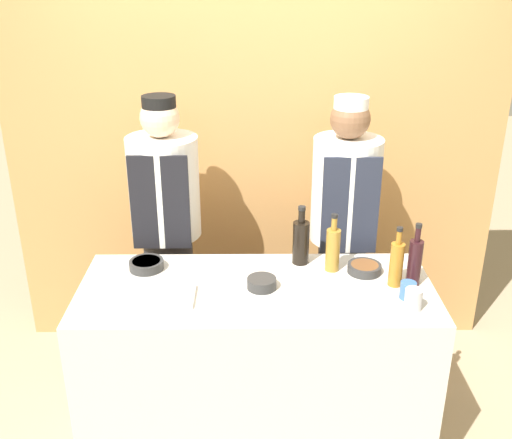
# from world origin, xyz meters

# --- Properties ---
(cabinet_wall) EXTENTS (2.93, 0.18, 2.40)m
(cabinet_wall) POSITION_xyz_m (0.00, 1.08, 1.20)
(cabinet_wall) COLOR #B7844C
(cabinet_wall) RESTS_ON ground_plane
(counter) EXTENTS (1.63, 0.67, 0.91)m
(counter) POSITION_xyz_m (0.00, 0.00, 0.45)
(counter) COLOR beige
(counter) RESTS_ON ground_plane
(sauce_bowl_yellow) EXTENTS (0.13, 0.13, 0.05)m
(sauce_bowl_yellow) POSITION_xyz_m (0.02, -0.01, 0.94)
(sauce_bowl_yellow) COLOR #2D2D2D
(sauce_bowl_yellow) RESTS_ON counter
(sauce_bowl_brown) EXTENTS (0.16, 0.16, 0.04)m
(sauce_bowl_brown) POSITION_xyz_m (0.52, 0.14, 0.93)
(sauce_bowl_brown) COLOR #2D2D2D
(sauce_bowl_brown) RESTS_ON counter
(sauce_bowl_white) EXTENTS (0.17, 0.17, 0.04)m
(sauce_bowl_white) POSITION_xyz_m (-0.53, 0.18, 0.93)
(sauce_bowl_white) COLOR #2D2D2D
(sauce_bowl_white) RESTS_ON counter
(cutting_board) EXTENTS (0.31, 0.20, 0.02)m
(cutting_board) POSITION_xyz_m (-0.43, -0.09, 0.92)
(cutting_board) COLOR white
(cutting_board) RESTS_ON counter
(bottle_soy) EXTENTS (0.08, 0.08, 0.30)m
(bottle_soy) POSITION_xyz_m (0.22, 0.24, 1.02)
(bottle_soy) COLOR black
(bottle_soy) RESTS_ON counter
(bottle_vinegar) EXTENTS (0.07, 0.07, 0.29)m
(bottle_vinegar) POSITION_xyz_m (0.37, 0.17, 1.02)
(bottle_vinegar) COLOR olive
(bottle_vinegar) RESTS_ON counter
(bottle_wine) EXTENTS (0.06, 0.06, 0.31)m
(bottle_wine) POSITION_xyz_m (0.72, 0.02, 1.03)
(bottle_wine) COLOR black
(bottle_wine) RESTS_ON counter
(bottle_amber) EXTENTS (0.06, 0.06, 0.29)m
(bottle_amber) POSITION_xyz_m (0.64, 0.02, 1.02)
(bottle_amber) COLOR #9E661E
(bottle_amber) RESTS_ON counter
(cup_blue) EXTENTS (0.07, 0.07, 0.08)m
(cup_blue) POSITION_xyz_m (0.67, -0.10, 0.95)
(cup_blue) COLOR #386093
(cup_blue) RESTS_ON counter
(cup_steel) EXTENTS (0.07, 0.07, 0.10)m
(cup_steel) POSITION_xyz_m (0.67, -0.19, 0.96)
(cup_steel) COLOR #B7B7BC
(cup_steel) RESTS_ON counter
(chef_left) EXTENTS (0.38, 0.38, 1.66)m
(chef_left) POSITION_xyz_m (-0.49, 0.60, 0.90)
(chef_left) COLOR #28282D
(chef_left) RESTS_ON ground_plane
(chef_right) EXTENTS (0.37, 0.37, 1.66)m
(chef_right) POSITION_xyz_m (0.49, 0.60, 0.89)
(chef_right) COLOR #28282D
(chef_right) RESTS_ON ground_plane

